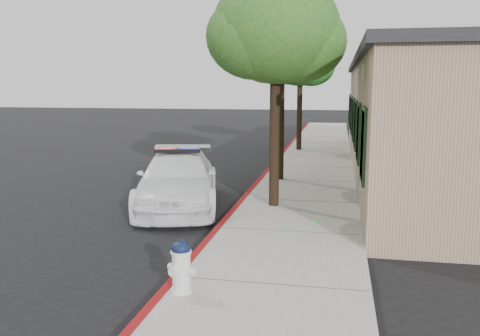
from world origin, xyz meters
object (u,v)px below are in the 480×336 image
at_px(clapboard_building, 453,117).
at_px(street_tree_near, 276,34).
at_px(police_car, 178,180).
at_px(fire_hydrant, 181,266).
at_px(street_tree_far, 301,63).
at_px(street_tree_mid, 282,35).

relative_size(clapboard_building, street_tree_near, 3.57).
height_order(clapboard_building, police_car, clapboard_building).
xyz_separation_m(fire_hydrant, street_tree_far, (0.37, 17.82, 3.80)).
height_order(fire_hydrant, street_tree_mid, street_tree_mid).
bearing_deg(clapboard_building, street_tree_near, -130.40).
relative_size(police_car, street_tree_mid, 0.86).
distance_m(street_tree_near, street_tree_far, 11.93).
xyz_separation_m(police_car, fire_hydrant, (1.97, -5.89, -0.18)).
bearing_deg(street_tree_far, street_tree_mid, -90.05).
bearing_deg(fire_hydrant, street_tree_near, 103.93).
relative_size(clapboard_building, fire_hydrant, 25.42).
distance_m(police_car, fire_hydrant, 6.21).
relative_size(clapboard_building, street_tree_mid, 3.33).
bearing_deg(street_tree_far, fire_hydrant, -91.20).
relative_size(street_tree_near, street_tree_far, 1.04).
bearing_deg(street_tree_near, street_tree_far, 91.37).
bearing_deg(street_tree_mid, fire_hydrant, -92.16).
relative_size(fire_hydrant, street_tree_mid, 0.13).
relative_size(police_car, fire_hydrant, 6.60).
height_order(police_car, street_tree_mid, street_tree_mid).
bearing_deg(fire_hydrant, police_car, 128.76).
height_order(clapboard_building, fire_hydrant, clapboard_building).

